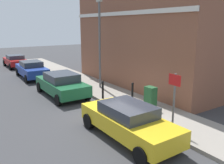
% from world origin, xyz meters
% --- Properties ---
extents(ground, '(80.00, 80.00, 0.00)m').
position_xyz_m(ground, '(0.00, 0.00, 0.00)').
color(ground, '#38383A').
extents(sidewalk, '(2.54, 30.00, 0.15)m').
position_xyz_m(sidewalk, '(1.93, 6.00, 0.07)').
color(sidewalk, gray).
rests_on(sidewalk, ground).
extents(corner_building, '(7.54, 11.66, 7.23)m').
position_xyz_m(corner_building, '(6.92, 3.83, 3.62)').
color(corner_building, brown).
rests_on(corner_building, ground).
extents(car_yellow, '(1.85, 4.48, 1.38)m').
position_xyz_m(car_yellow, '(-0.72, -2.17, 0.73)').
color(car_yellow, gold).
rests_on(car_yellow, ground).
extents(car_green, '(1.98, 4.42, 1.43)m').
position_xyz_m(car_green, '(-0.67, 4.58, 0.75)').
color(car_green, '#195933').
rests_on(car_green, ground).
extents(car_blue, '(1.89, 4.41, 1.40)m').
position_xyz_m(car_blue, '(-0.81, 10.72, 0.73)').
color(car_blue, navy).
rests_on(car_blue, ground).
extents(car_red, '(1.83, 3.99, 1.26)m').
position_xyz_m(car_red, '(-0.79, 16.92, 0.67)').
color(car_red, maroon).
rests_on(car_red, ground).
extents(utility_cabinet, '(0.46, 0.61, 1.15)m').
position_xyz_m(utility_cabinet, '(1.96, -0.49, 0.68)').
color(utility_cabinet, '#1E4C28').
rests_on(utility_cabinet, sidewalk).
extents(bollard_near_cabinet, '(0.14, 0.14, 1.04)m').
position_xyz_m(bollard_near_cabinet, '(2.06, 1.08, 0.70)').
color(bollard_near_cabinet, black).
rests_on(bollard_near_cabinet, sidewalk).
extents(bollard_far_kerb, '(0.14, 0.14, 1.04)m').
position_xyz_m(bollard_far_kerb, '(0.91, 2.34, 0.70)').
color(bollard_far_kerb, black).
rests_on(bollard_far_kerb, sidewalk).
extents(street_sign, '(0.08, 0.60, 2.30)m').
position_xyz_m(street_sign, '(1.09, -2.75, 1.66)').
color(street_sign, '#59595B').
rests_on(street_sign, sidewalk).
extents(lamppost, '(0.20, 0.44, 5.72)m').
position_xyz_m(lamppost, '(2.08, 4.61, 3.30)').
color(lamppost, '#59595B').
rests_on(lamppost, sidewalk).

